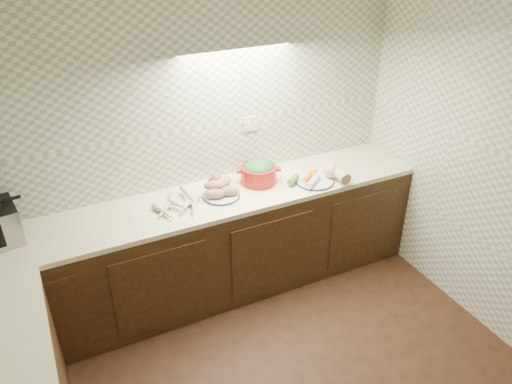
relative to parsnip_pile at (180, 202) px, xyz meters
name	(u,v)px	position (x,y,z in m)	size (l,w,h in m)	color
room	(311,216)	(0.17, -1.50, 0.69)	(3.60, 3.60, 2.60)	black
counter	(150,347)	(-0.51, -0.82, -0.48)	(3.60, 3.60, 0.90)	black
parsnip_pile	(180,202)	(0.00, 0.00, 0.00)	(0.33, 0.39, 0.08)	beige
sweet_potato_plate	(220,190)	(0.32, 0.00, 0.02)	(0.29, 0.29, 0.13)	#142146
onion_bowl	(219,183)	(0.36, 0.12, 0.02)	(0.17, 0.17, 0.13)	black
dutch_oven	(259,171)	(0.69, 0.07, 0.06)	(0.37, 0.37, 0.20)	#A91510
veg_plate	(322,175)	(1.16, -0.12, 0.02)	(0.49, 0.33, 0.14)	#142146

